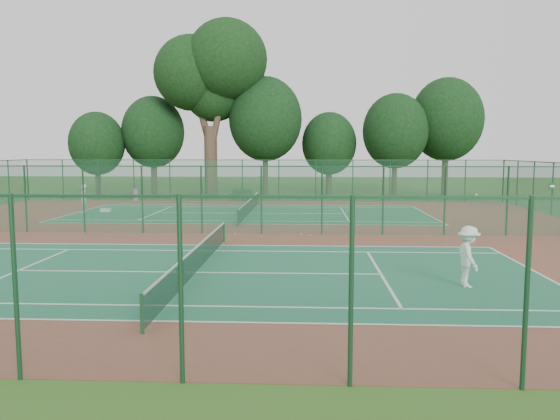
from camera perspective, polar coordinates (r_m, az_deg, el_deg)
The scene contains 19 objects.
ground at distance 28.16m, azimuth -5.07°, elevation -2.48°, with size 120.00×120.00×0.00m, color #2C5119.
red_pad at distance 28.16m, azimuth -5.07°, elevation -2.47°, with size 40.00×36.00×0.01m, color maroon.
court_near at distance 19.43m, azimuth -8.67°, elevation -6.47°, with size 23.77×10.97×0.01m, color #1D5D41.
court_far at distance 37.01m, azimuth -3.19°, elevation -0.34°, with size 23.77×10.97×0.01m, color #1E6036.
fence_north at distance 45.80m, azimuth -2.04°, elevation 3.13°, with size 40.00×0.09×3.50m.
fence_south at distance 10.60m, azimuth -18.53°, elevation -7.79°, with size 40.00×0.09×3.50m.
fence_divider at distance 27.94m, azimuth -5.10°, elevation 1.09°, with size 40.00×0.09×3.50m.
tennis_net_near at distance 19.32m, azimuth -8.70°, elevation -4.94°, with size 0.10×12.90×0.97m.
tennis_net_far at distance 36.96m, azimuth -3.19°, elevation 0.47°, with size 0.10×12.90×0.97m.
player_near at distance 18.02m, azimuth 19.08°, elevation -4.61°, with size 1.24×0.71×1.92m, color white.
player_far at distance 39.53m, azimuth -19.85°, elevation 1.14°, with size 0.71×0.47×1.95m, color silver.
trash_bin at distance 47.46m, azimuth -14.83°, elevation 1.53°, with size 0.57×0.57×1.02m, color gray.
bench at distance 45.53m, azimuth -3.98°, elevation 1.54°, with size 1.67×0.63×1.01m.
kit_bag at distance 39.64m, azimuth -17.77°, elevation -0.01°, with size 0.70×0.26×0.26m, color silver.
stray_ball_a at distance 27.68m, azimuth 2.25°, elevation -2.52°, with size 0.07×0.07×0.07m, color #ABC42D.
stray_ball_b at distance 27.44m, azimuth 3.20°, elevation -2.60°, with size 0.07×0.07×0.07m, color #C5E435.
stray_ball_c at distance 27.92m, azimuth -4.69°, elevation -2.46°, with size 0.07×0.07×0.07m, color yellow.
big_tree at distance 51.69m, azimuth -7.20°, elevation 14.11°, with size 10.45×7.65×16.05m.
evergreen_row at distance 52.10m, azimuth -0.92°, elevation 1.57°, with size 39.00×5.00×12.00m, color black, non-canonical shape.
Camera 1 is at (3.79, -27.57, 4.28)m, focal length 35.00 mm.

